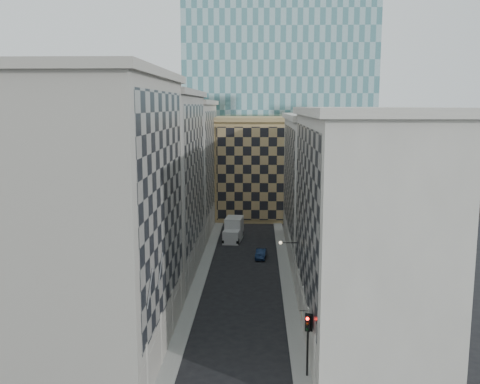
# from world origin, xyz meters

# --- Properties ---
(sidewalk_west) EXTENTS (1.50, 100.00, 0.15)m
(sidewalk_west) POSITION_xyz_m (-5.25, 30.00, 0.07)
(sidewalk_west) COLOR gray
(sidewalk_west) RESTS_ON ground
(sidewalk_east) EXTENTS (1.50, 100.00, 0.15)m
(sidewalk_east) POSITION_xyz_m (5.25, 30.00, 0.07)
(sidewalk_east) COLOR gray
(sidewalk_east) RESTS_ON ground
(bldg_left_a) EXTENTS (10.80, 22.80, 23.70)m
(bldg_left_a) POSITION_xyz_m (-10.88, 11.00, 11.82)
(bldg_left_a) COLOR #A19B91
(bldg_left_a) RESTS_ON ground
(bldg_left_b) EXTENTS (10.80, 22.80, 22.70)m
(bldg_left_b) POSITION_xyz_m (-10.88, 33.00, 11.32)
(bldg_left_b) COLOR gray
(bldg_left_b) RESTS_ON ground
(bldg_left_c) EXTENTS (10.80, 22.80, 21.70)m
(bldg_left_c) POSITION_xyz_m (-10.88, 55.00, 10.83)
(bldg_left_c) COLOR #A19B91
(bldg_left_c) RESTS_ON ground
(bldg_right_a) EXTENTS (10.80, 26.80, 20.70)m
(bldg_right_a) POSITION_xyz_m (10.88, 15.00, 10.32)
(bldg_right_a) COLOR #BAB6AB
(bldg_right_a) RESTS_ON ground
(bldg_right_b) EXTENTS (10.80, 28.80, 19.70)m
(bldg_right_b) POSITION_xyz_m (10.89, 42.00, 9.85)
(bldg_right_b) COLOR #BAB6AB
(bldg_right_b) RESTS_ON ground
(tan_block) EXTENTS (16.80, 14.80, 18.80)m
(tan_block) POSITION_xyz_m (2.00, 67.90, 9.44)
(tan_block) COLOR tan
(tan_block) RESTS_ON ground
(church_tower) EXTENTS (7.20, 7.20, 51.50)m
(church_tower) POSITION_xyz_m (0.00, 82.00, 26.95)
(church_tower) COLOR #2D2823
(church_tower) RESTS_ON ground
(flagpoles_left) EXTENTS (0.10, 6.33, 2.33)m
(flagpoles_left) POSITION_xyz_m (-5.90, 6.00, 8.00)
(flagpoles_left) COLOR gray
(flagpoles_left) RESTS_ON ground
(bracket_lamp) EXTENTS (1.98, 0.36, 0.36)m
(bracket_lamp) POSITION_xyz_m (4.38, 24.00, 6.20)
(bracket_lamp) COLOR black
(bracket_lamp) RESTS_ON ground
(traffic_light) EXTENTS (0.62, 0.61, 4.98)m
(traffic_light) POSITION_xyz_m (5.64, 6.59, 3.72)
(traffic_light) COLOR black
(traffic_light) RESTS_ON sidewalk_east
(box_truck) EXTENTS (3.15, 6.50, 3.45)m
(box_truck) POSITION_xyz_m (-2.11, 49.33, 1.50)
(box_truck) COLOR silver
(box_truck) RESTS_ON ground
(dark_car) EXTENTS (1.69, 3.97, 1.27)m
(dark_car) POSITION_xyz_m (2.18, 39.27, 0.64)
(dark_car) COLOR #10203D
(dark_car) RESTS_ON ground
(shop_sign) EXTENTS (0.77, 0.67, 0.75)m
(shop_sign) POSITION_xyz_m (5.42, 9.68, 3.84)
(shop_sign) COLOR black
(shop_sign) RESTS_ON ground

